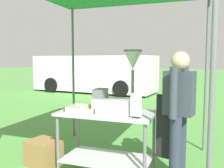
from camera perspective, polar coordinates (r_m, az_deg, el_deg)
name	(u,v)px	position (r m, az deg, el deg)	size (l,w,h in m)	color
ground_plane	(167,107)	(8.19, 12.50, -5.23)	(70.00, 70.00, 0.00)	#519342
donut_cart	(107,130)	(3.31, -1.19, -10.37)	(1.23, 0.67, 0.84)	#B7B7BC
donut_tray	(85,110)	(3.28, -6.30, -5.90)	(0.43, 0.31, 0.07)	#B7B7BC
donut_fryer	(119,93)	(3.14, 1.55, -2.09)	(0.61, 0.28, 0.79)	#B7B7BC
menu_sign	(136,107)	(2.90, 5.53, -5.31)	(0.13, 0.05, 0.29)	black
vendor	(178,111)	(3.09, 14.92, -5.99)	(0.47, 0.54, 1.61)	#2D3347
supply_crate	(44,152)	(3.86, -15.36, -14.86)	(0.50, 0.46, 0.36)	olive
van_white	(95,73)	(11.73, -4.01, 2.44)	(5.85, 2.49, 1.69)	white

